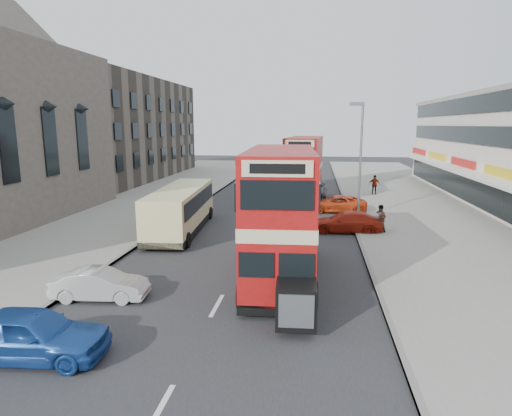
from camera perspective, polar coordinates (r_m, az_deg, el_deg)
The scene contains 18 objects.
ground at distance 14.63m, azimuth -7.06°, elevation -15.90°, with size 160.00×160.00×0.00m, color #28282B.
road_surface at distance 33.42m, azimuth 1.72°, elevation -0.38°, with size 12.00×90.00×0.01m, color #28282B.
pavement_right at distance 34.30m, azimuth 22.07°, elevation -0.78°, with size 12.00×90.00×0.15m, color gray.
pavement_left at distance 36.66m, azimuth -17.27°, elevation 0.25°, with size 12.00×90.00×0.15m, color gray.
kerb_left at distance 34.58m, azimuth -8.38°, elevation 0.01°, with size 0.20×90.00×0.16m, color gray.
kerb_right at distance 33.33m, azimuth 12.20°, elevation -0.54°, with size 0.20×90.00×0.16m, color gray.
brick_terrace at distance 56.64m, azimuth -19.18°, elevation 9.79°, with size 14.00×28.00×12.00m, color #66594C.
street_lamp at distance 30.79m, azimuth 13.62°, elevation 7.32°, with size 1.00×0.20×8.12m.
bus_main at distance 18.15m, azimuth 3.31°, elevation -0.91°, with size 3.16×9.90×5.43m.
bus_second at distance 37.70m, azimuth 6.43°, elevation 5.19°, with size 3.25×9.91×5.38m.
coach at distance 27.18m, azimuth -9.93°, elevation 0.03°, with size 3.14×9.78×2.55m.
car_left_near at distance 14.23m, azimuth -27.77°, elevation -14.63°, with size 1.76×4.39×1.49m, color #1C489A.
car_left_front at distance 17.70m, azimuth -19.99°, elevation -9.53°, with size 1.25×3.60×1.19m, color beige.
car_right_a at distance 27.30m, azimuth 11.91°, elevation -1.83°, with size 1.82×4.47×1.30m, color #AA2111.
car_right_b at distance 33.50m, azimuth 10.59°, elevation 0.56°, with size 2.12×4.60×1.28m, color #D34115.
pedestrian_near at distance 27.18m, azimuth 16.10°, elevation -1.31°, with size 0.63×0.43×1.71m, color gray.
pedestrian_far at distance 41.93m, azimuth 15.44°, elevation 3.01°, with size 1.07×0.44×1.82m, color gray.
cyclist at distance 34.43m, azimuth 8.83°, elevation 1.04°, with size 0.66×1.73×2.13m.
Camera 1 is at (3.48, -12.58, 6.60)m, focal length 30.10 mm.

